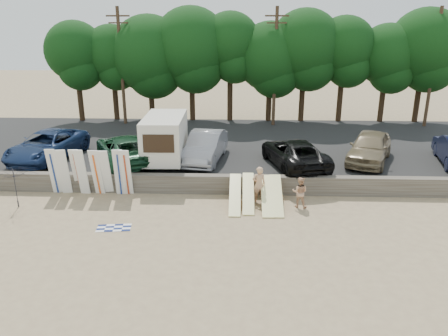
{
  "coord_description": "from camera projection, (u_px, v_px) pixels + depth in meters",
  "views": [
    {
      "loc": [
        -0.6,
        -18.54,
        8.8
      ],
      "look_at": [
        -1.44,
        3.0,
        1.41
      ],
      "focal_mm": 35.0,
      "sensor_mm": 36.0,
      "label": 1
    }
  ],
  "objects": [
    {
      "name": "car_0",
      "position": [
        47.0,
        145.0,
        26.35
      ],
      "size": [
        3.79,
        6.44,
        1.68
      ],
      "primitive_type": "imported",
      "rotation": [
        0.0,
        0.0,
        -0.17
      ],
      "color": "#16284E",
      "rests_on": "parking_lot"
    },
    {
      "name": "beachgoer_a",
      "position": [
        259.0,
        184.0,
        21.83
      ],
      "size": [
        0.76,
        0.57,
        1.87
      ],
      "primitive_type": "imported",
      "rotation": [
        0.0,
        0.0,
        3.33
      ],
      "color": "tan",
      "rests_on": "ground"
    },
    {
      "name": "beach_towel",
      "position": [
        114.0,
        228.0,
        19.35
      ],
      "size": [
        1.66,
        1.66,
        0.0
      ],
      "primitive_type": "plane",
      "rotation": [
        0.0,
        0.0,
        0.11
      ],
      "color": "white",
      "rests_on": "ground"
    },
    {
      "name": "surfboard_upright_6",
      "position": [
        119.0,
        172.0,
        22.52
      ],
      "size": [
        0.56,
        0.58,
        2.57
      ],
      "primitive_type": "cube",
      "rotation": [
        0.18,
        0.0,
        0.12
      ],
      "color": "white",
      "rests_on": "ground"
    },
    {
      "name": "surfboard_low_3",
      "position": [
        276.0,
        195.0,
        21.41
      ],
      "size": [
        0.56,
        2.82,
        1.17
      ],
      "primitive_type": "cube",
      "rotation": [
        0.38,
        0.0,
        0.0
      ],
      "color": "#FFF6A0",
      "rests_on": "ground"
    },
    {
      "name": "surfboard_low_2",
      "position": [
        267.0,
        195.0,
        21.41
      ],
      "size": [
        0.56,
        2.82,
        1.15
      ],
      "primitive_type": "cube",
      "rotation": [
        0.37,
        0.0,
        0.0
      ],
      "color": "#FFF6A0",
      "rests_on": "ground"
    },
    {
      "name": "surfboard_upright_3",
      "position": [
        82.0,
        172.0,
        22.54
      ],
      "size": [
        0.5,
        0.58,
        2.56
      ],
      "primitive_type": "cube",
      "rotation": [
        0.2,
        0.0,
        -0.01
      ],
      "color": "white",
      "rests_on": "ground"
    },
    {
      "name": "car_2",
      "position": [
        205.0,
        147.0,
        25.98
      ],
      "size": [
        2.55,
        5.47,
        1.73
      ],
      "primitive_type": "imported",
      "rotation": [
        0.0,
        0.0,
        -0.14
      ],
      "color": "gray",
      "rests_on": "parking_lot"
    },
    {
      "name": "surfboard_low_1",
      "position": [
        248.0,
        193.0,
        21.67
      ],
      "size": [
        0.56,
        2.81,
        1.17
      ],
      "primitive_type": "cube",
      "rotation": [
        0.38,
        0.0,
        0.0
      ],
      "color": "#FFF6A0",
      "rests_on": "ground"
    },
    {
      "name": "surfboard_upright_1",
      "position": [
        64.0,
        172.0,
        22.61
      ],
      "size": [
        0.59,
        0.69,
        2.55
      ],
      "primitive_type": "cube",
      "rotation": [
        0.22,
        0.0,
        0.15
      ],
      "color": "white",
      "rests_on": "ground"
    },
    {
      "name": "box_trailer",
      "position": [
        165.0,
        137.0,
        25.29
      ],
      "size": [
        2.62,
        4.5,
        2.82
      ],
      "rotation": [
        0.0,
        0.0,
        0.02
      ],
      "color": "beige",
      "rests_on": "parking_lot"
    },
    {
      "name": "seawall",
      "position": [
        251.0,
        185.0,
        23.03
      ],
      "size": [
        44.0,
        0.5,
        1.0
      ],
      "primitive_type": "cube",
      "color": "#6B6356",
      "rests_on": "ground"
    },
    {
      "name": "ground",
      "position": [
        252.0,
        218.0,
        20.35
      ],
      "size": [
        120.0,
        120.0,
        0.0
      ],
      "primitive_type": "plane",
      "color": "tan",
      "rests_on": "ground"
    },
    {
      "name": "gear_bag",
      "position": [
        280.0,
        197.0,
        22.41
      ],
      "size": [
        0.3,
        0.25,
        0.22
      ],
      "primitive_type": "cube",
      "rotation": [
        0.0,
        0.0,
        -0.01
      ],
      "color": "orange",
      "rests_on": "ground"
    },
    {
      "name": "surfboard_upright_2",
      "position": [
        77.0,
        171.0,
        22.77
      ],
      "size": [
        0.55,
        0.75,
        2.53
      ],
      "primitive_type": "cube",
      "rotation": [
        0.26,
        0.0,
        0.06
      ],
      "color": "white",
      "rests_on": "ground"
    },
    {
      "name": "surfboard_low_0",
      "position": [
        235.0,
        194.0,
        21.5
      ],
      "size": [
        0.56,
        2.81,
        1.18
      ],
      "primitive_type": "cube",
      "rotation": [
        0.38,
        0.0,
        0.0
      ],
      "color": "#FFF6A0",
      "rests_on": "ground"
    },
    {
      "name": "surfboard_upright_4",
      "position": [
        97.0,
        172.0,
        22.53
      ],
      "size": [
        0.53,
        0.66,
        2.55
      ],
      "primitive_type": "cube",
      "rotation": [
        0.22,
        0.0,
        -0.04
      ],
      "color": "white",
      "rests_on": "ground"
    },
    {
      "name": "surfboard_upright_5",
      "position": [
        106.0,
        172.0,
        22.56
      ],
      "size": [
        0.52,
        0.73,
        2.53
      ],
      "primitive_type": "cube",
      "rotation": [
        0.26,
        0.0,
        0.03
      ],
      "color": "white",
      "rests_on": "ground"
    },
    {
      "name": "surfboard_upright_0",
      "position": [
        54.0,
        171.0,
        22.68
      ],
      "size": [
        0.55,
        0.64,
        2.56
      ],
      "primitive_type": "cube",
      "rotation": [
        0.21,
        0.0,
        0.09
      ],
      "color": "white",
      "rests_on": "ground"
    },
    {
      "name": "car_4",
      "position": [
        370.0,
        147.0,
        25.79
      ],
      "size": [
        4.05,
        5.67,
        1.79
      ],
      "primitive_type": "imported",
      "rotation": [
        0.0,
        0.0,
        -0.41
      ],
      "color": "#827153",
      "rests_on": "parking_lot"
    },
    {
      "name": "cooler",
      "position": [
        267.0,
        195.0,
        22.54
      ],
      "size": [
        0.44,
        0.37,
        0.32
      ],
      "primitive_type": "cube",
      "rotation": [
        0.0,
        0.0,
        0.22
      ],
      "color": "#268C51",
      "rests_on": "ground"
    },
    {
      "name": "beachgoer_b",
      "position": [
        300.0,
        192.0,
        21.28
      ],
      "size": [
        0.87,
        0.75,
        1.55
      ],
      "primitive_type": "imported",
      "rotation": [
        0.0,
        0.0,
        2.9
      ],
      "color": "tan",
      "rests_on": "ground"
    },
    {
      "name": "utility_poles",
      "position": [
        275.0,
        65.0,
        33.64
      ],
      "size": [
        25.8,
        0.26,
        9.0
      ],
      "color": "#473321",
      "rests_on": "parking_lot"
    },
    {
      "name": "surfboard_upright_7",
      "position": [
        126.0,
        173.0,
        22.49
      ],
      "size": [
        0.52,
        0.62,
        2.56
      ],
      "primitive_type": "cube",
      "rotation": [
        0.21,
        0.0,
        0.04
      ],
      "color": "white",
      "rests_on": "ground"
    },
    {
      "name": "car_1",
      "position": [
        125.0,
        149.0,
        25.71
      ],
      "size": [
        4.98,
        6.54,
        1.65
      ],
      "primitive_type": "imported",
      "rotation": [
        0.0,
        0.0,
        3.57
      ],
      "color": "#153A22",
      "rests_on": "parking_lot"
    },
    {
      "name": "parking_lot",
      "position": [
        249.0,
        148.0,
        30.16
      ],
      "size": [
        44.0,
        14.5,
        0.7
      ],
      "primitive_type": "cube",
      "color": "#282828",
      "rests_on": "ground"
    },
    {
      "name": "car_3",
      "position": [
        294.0,
        153.0,
        25.05
      ],
      "size": [
        3.98,
        6.2,
        1.59
      ],
      "primitive_type": "imported",
      "rotation": [
        0.0,
        0.0,
        3.39
      ],
      "color": "black",
      "rests_on": "parking_lot"
    },
    {
      "name": "beach_umbrella",
      "position": [
        15.0,
        188.0,
        21.13
      ],
      "size": [
        2.35,
        2.39,
        2.05
      ],
      "primitive_type": "imported",
      "rotation": [
        0.0,
        0.0,
        0.05
      ],
      "color": "black",
      "rests_on": "ground"
    },
    {
      "name": "treeline",
      "position": [
        251.0,
        50.0,
        34.85
      ],
      "size": [
        33.08,
        6.26,
        9.13
      ],
      "color": "#382616",
      "rests_on": "parking_lot"
    }
  ]
}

